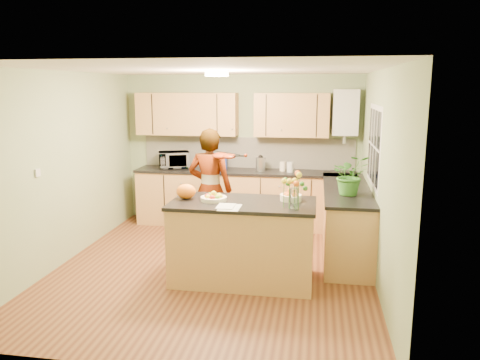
# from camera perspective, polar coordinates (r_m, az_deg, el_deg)

# --- Properties ---
(floor) EXTENTS (4.50, 4.50, 0.00)m
(floor) POSITION_cam_1_polar(r_m,az_deg,el_deg) (6.16, -3.23, -10.62)
(floor) COLOR #572B19
(floor) RESTS_ON ground
(ceiling) EXTENTS (4.00, 4.50, 0.02)m
(ceiling) POSITION_cam_1_polar(r_m,az_deg,el_deg) (5.72, -3.51, 13.30)
(ceiling) COLOR white
(ceiling) RESTS_ON wall_back
(wall_back) EXTENTS (4.00, 0.02, 2.50)m
(wall_back) POSITION_cam_1_polar(r_m,az_deg,el_deg) (7.99, 0.20, 3.76)
(wall_back) COLOR gray
(wall_back) RESTS_ON floor
(wall_front) EXTENTS (4.00, 0.02, 2.50)m
(wall_front) POSITION_cam_1_polar(r_m,az_deg,el_deg) (3.71, -11.06, -5.33)
(wall_front) COLOR gray
(wall_front) RESTS_ON floor
(wall_left) EXTENTS (0.02, 4.50, 2.50)m
(wall_left) POSITION_cam_1_polar(r_m,az_deg,el_deg) (6.55, -20.71, 1.35)
(wall_left) COLOR gray
(wall_left) RESTS_ON floor
(wall_right) EXTENTS (0.02, 4.50, 2.50)m
(wall_right) POSITION_cam_1_polar(r_m,az_deg,el_deg) (5.72, 16.59, 0.26)
(wall_right) COLOR gray
(wall_right) RESTS_ON floor
(back_counter) EXTENTS (3.64, 0.62, 0.94)m
(back_counter) POSITION_cam_1_polar(r_m,az_deg,el_deg) (7.83, 0.56, -2.20)
(back_counter) COLOR #AD7545
(back_counter) RESTS_ON floor
(right_counter) EXTENTS (0.62, 2.24, 0.94)m
(right_counter) POSITION_cam_1_polar(r_m,az_deg,el_deg) (6.69, 12.78, -4.84)
(right_counter) COLOR #AD7545
(right_counter) RESTS_ON floor
(splashback) EXTENTS (3.60, 0.02, 0.52)m
(splashback) POSITION_cam_1_polar(r_m,az_deg,el_deg) (7.97, 0.89, 3.37)
(splashback) COLOR beige
(splashback) RESTS_ON back_counter
(upper_cabinets) EXTENTS (3.20, 0.34, 0.70)m
(upper_cabinets) POSITION_cam_1_polar(r_m,az_deg,el_deg) (7.80, -1.29, 8.00)
(upper_cabinets) COLOR #AD7545
(upper_cabinets) RESTS_ON wall_back
(boiler) EXTENTS (0.40, 0.30, 0.86)m
(boiler) POSITION_cam_1_polar(r_m,az_deg,el_deg) (7.69, 12.74, 8.03)
(boiler) COLOR silver
(boiler) RESTS_ON wall_back
(window_right) EXTENTS (0.01, 1.30, 1.05)m
(window_right) POSITION_cam_1_polar(r_m,az_deg,el_deg) (6.26, 16.02, 4.00)
(window_right) COLOR silver
(window_right) RESTS_ON wall_right
(light_switch) EXTENTS (0.02, 0.09, 0.09)m
(light_switch) POSITION_cam_1_polar(r_m,az_deg,el_deg) (6.03, -23.44, 0.83)
(light_switch) COLOR silver
(light_switch) RESTS_ON wall_left
(ceiling_lamp) EXTENTS (0.30, 0.30, 0.07)m
(ceiling_lamp) POSITION_cam_1_polar(r_m,az_deg,el_deg) (6.01, -2.85, 12.84)
(ceiling_lamp) COLOR #FFEABF
(ceiling_lamp) RESTS_ON ceiling
(peninsula_island) EXTENTS (1.70, 0.87, 0.97)m
(peninsula_island) POSITION_cam_1_polar(r_m,az_deg,el_deg) (5.62, 0.35, -7.48)
(peninsula_island) COLOR #AD7545
(peninsula_island) RESTS_ON floor
(fruit_dish) EXTENTS (0.31, 0.31, 0.11)m
(fruit_dish) POSITION_cam_1_polar(r_m,az_deg,el_deg) (5.54, -3.23, -2.07)
(fruit_dish) COLOR #F7E6C6
(fruit_dish) RESTS_ON peninsula_island
(orange_bowl) EXTENTS (0.25, 0.25, 0.15)m
(orange_bowl) POSITION_cam_1_polar(r_m,az_deg,el_deg) (5.56, 6.21, -1.88)
(orange_bowl) COLOR #F7E6C6
(orange_bowl) RESTS_ON peninsula_island
(flower_vase) EXTENTS (0.26, 0.26, 0.48)m
(flower_vase) POSITION_cam_1_polar(r_m,az_deg,el_deg) (5.18, 6.61, 0.06)
(flower_vase) COLOR silver
(flower_vase) RESTS_ON peninsula_island
(orange_bag) EXTENTS (0.28, 0.25, 0.18)m
(orange_bag) POSITION_cam_1_polar(r_m,az_deg,el_deg) (5.66, -6.58, -1.38)
(orange_bag) COLOR orange
(orange_bag) RESTS_ON peninsula_island
(papers) EXTENTS (0.23, 0.32, 0.01)m
(papers) POSITION_cam_1_polar(r_m,az_deg,el_deg) (5.21, -1.25, -3.35)
(papers) COLOR silver
(papers) RESTS_ON peninsula_island
(violinist) EXTENTS (0.67, 0.47, 1.74)m
(violinist) POSITION_cam_1_polar(r_m,az_deg,el_deg) (6.62, -3.65, -1.18)
(violinist) COLOR tan
(violinist) RESTS_ON floor
(violin) EXTENTS (0.68, 0.59, 0.17)m
(violin) POSITION_cam_1_polar(r_m,az_deg,el_deg) (6.27, -2.38, 2.98)
(violin) COLOR #4E1104
(violin) RESTS_ON violinist
(microwave) EXTENTS (0.59, 0.50, 0.28)m
(microwave) POSITION_cam_1_polar(r_m,az_deg,el_deg) (8.02, -8.05, 2.44)
(microwave) COLOR silver
(microwave) RESTS_ON back_counter
(blue_box) EXTENTS (0.36, 0.28, 0.27)m
(blue_box) POSITION_cam_1_polar(r_m,az_deg,el_deg) (7.78, -2.84, 2.23)
(blue_box) COLOR navy
(blue_box) RESTS_ON back_counter
(kettle) EXTENTS (0.16, 0.16, 0.30)m
(kettle) POSITION_cam_1_polar(r_m,az_deg,el_deg) (7.69, 2.52, 2.05)
(kettle) COLOR #BBBBC0
(kettle) RESTS_ON back_counter
(jar_cream) EXTENTS (0.11, 0.11, 0.15)m
(jar_cream) POSITION_cam_1_polar(r_m,az_deg,el_deg) (7.70, 5.23, 1.66)
(jar_cream) COLOR #F7E6C6
(jar_cream) RESTS_ON back_counter
(jar_white) EXTENTS (0.14, 0.14, 0.17)m
(jar_white) POSITION_cam_1_polar(r_m,az_deg,el_deg) (7.61, 6.13, 1.58)
(jar_white) COLOR silver
(jar_white) RESTS_ON back_counter
(potted_plant) EXTENTS (0.53, 0.48, 0.52)m
(potted_plant) POSITION_cam_1_polar(r_m,az_deg,el_deg) (6.09, 13.31, 0.62)
(potted_plant) COLOR #377A28
(potted_plant) RESTS_ON right_counter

